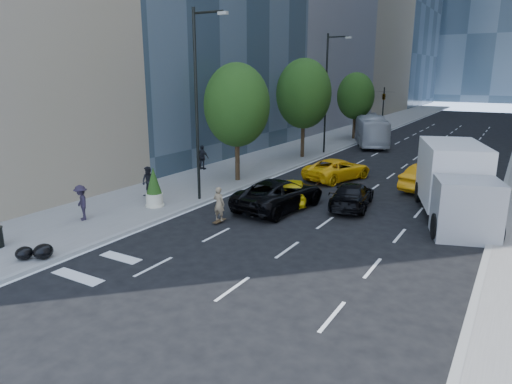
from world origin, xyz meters
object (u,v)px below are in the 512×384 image
Objects in this scene: city_bus at (370,130)px; black_sedan_lincoln at (279,194)px; skateboarder at (219,206)px; planter_shrub at (154,188)px; box_truck at (455,182)px; black_sedan_mercedes at (352,195)px.

black_sedan_lincoln is at bearing -107.08° from city_bus.
city_bus reaches higher than skateboarder.
planter_shrub is (-2.80, -28.26, -0.31)m from city_bus.
box_truck is at bearing -145.54° from skateboarder.
skateboarder is 0.21× the size of box_truck.
skateboarder is at bearing 75.95° from black_sedan_lincoln.
skateboarder is 0.36× the size of black_sedan_mercedes.
planter_shrub is at bearing -2.15° from skateboarder.
box_truck reaches higher than city_bus.
city_bus reaches higher than black_sedan_lincoln.
planter_shrub is (-5.60, -3.38, 0.35)m from black_sedan_lincoln.
city_bus is at bearing -84.81° from black_sedan_mercedes.
city_bus is 28.40m from planter_shrub.
black_sedan_lincoln is 0.55× the size of city_bus.
city_bus is 1.31× the size of box_truck.
black_sedan_mercedes is at bearing 32.19° from planter_shrub.
black_sedan_lincoln is (1.36, 3.56, -0.03)m from skateboarder.
box_truck reaches higher than planter_shrub.
skateboarder is at bearing -110.60° from city_bus.
box_truck is (10.85, -22.02, 0.37)m from city_bus.
city_bus is 4.98× the size of planter_shrub.
box_truck is 15.02m from planter_shrub.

